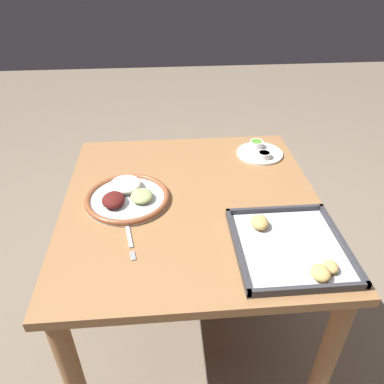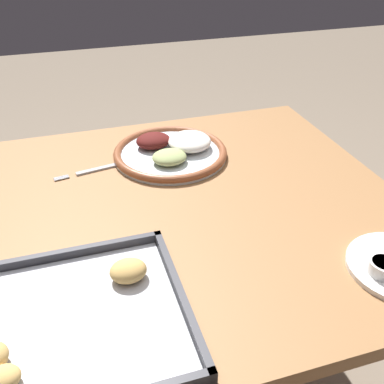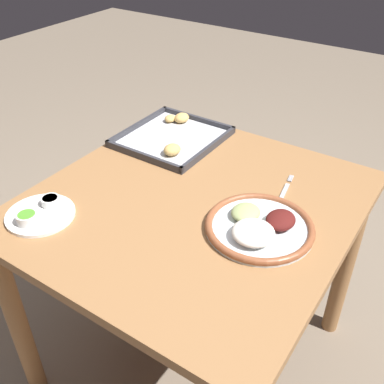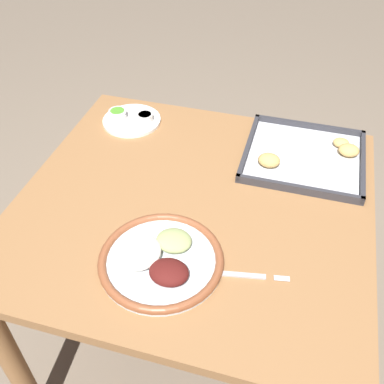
% 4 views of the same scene
% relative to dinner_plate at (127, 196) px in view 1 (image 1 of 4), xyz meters
% --- Properties ---
extents(ground_plane, '(8.00, 8.00, 0.00)m').
position_rel_dinner_plate_xyz_m(ground_plane, '(0.02, 0.22, -0.74)').
color(ground_plane, '#7A6B59').
extents(dining_table, '(0.92, 0.87, 0.72)m').
position_rel_dinner_plate_xyz_m(dining_table, '(0.02, 0.22, -0.14)').
color(dining_table, olive).
rests_on(dining_table, ground_plane).
extents(dinner_plate, '(0.29, 0.29, 0.05)m').
position_rel_dinner_plate_xyz_m(dinner_plate, '(0.00, 0.00, 0.00)').
color(dinner_plate, silver).
rests_on(dinner_plate, dining_table).
extents(fork, '(0.19, 0.05, 0.00)m').
position_rel_dinner_plate_xyz_m(fork, '(0.19, 0.02, -0.01)').
color(fork, '#B2B2B7').
rests_on(fork, dining_table).
extents(saucer_plate, '(0.19, 0.19, 0.04)m').
position_rel_dinner_plate_xyz_m(saucer_plate, '(-0.28, 0.52, -0.00)').
color(saucer_plate, white).
rests_on(saucer_plate, dining_table).
extents(baking_tray, '(0.34, 0.32, 0.04)m').
position_rel_dinner_plate_xyz_m(baking_tray, '(0.29, 0.48, -0.00)').
color(baking_tray, '#333338').
rests_on(baking_tray, dining_table).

